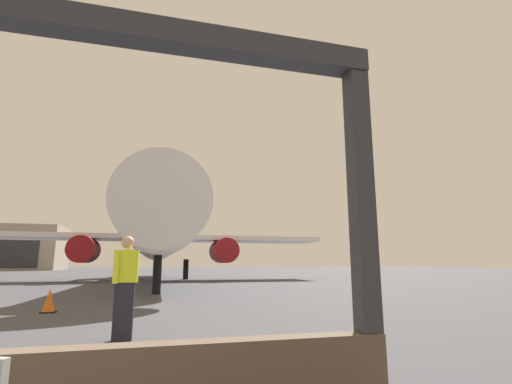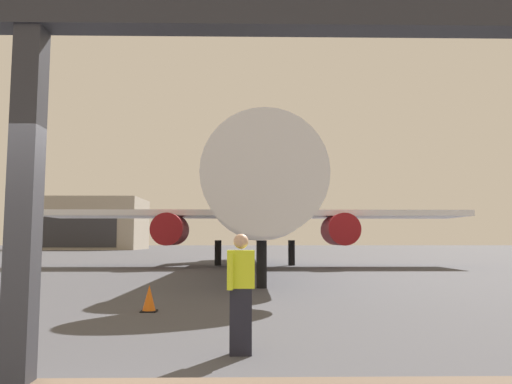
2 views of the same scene
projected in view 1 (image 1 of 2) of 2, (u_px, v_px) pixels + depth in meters
ground_plane at (135, 276)px, 40.33m from camera, size 220.00×220.00×0.00m
airplane at (158, 232)px, 27.69m from camera, size 26.27×30.84×10.52m
ground_crew_worker at (125, 285)px, 6.40m from camera, size 0.40×0.46×1.74m
traffic_cone at (49, 301)px, 9.86m from camera, size 0.36×0.36×0.61m
distant_hangar at (13, 248)px, 76.53m from camera, size 18.59×12.89×8.91m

